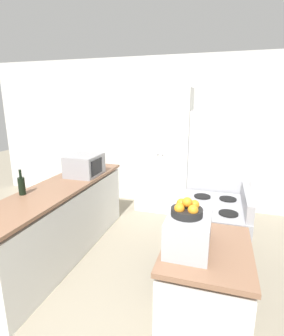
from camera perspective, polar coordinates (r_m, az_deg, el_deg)
wall_back at (r=4.70m, az=5.52°, el=7.47°), size 7.00×0.06×2.60m
counter_left at (r=3.42m, az=-17.34°, el=-11.17°), size 0.60×2.44×0.89m
counter_right at (r=2.21m, az=13.21°, el=-26.58°), size 0.60×0.78×0.89m
pantry_cabinet at (r=4.45m, az=4.71°, el=3.62°), size 0.88×0.52×2.07m
stove at (r=2.85m, az=14.86°, el=-15.86°), size 0.66×0.77×1.05m
refrigerator at (r=3.40m, az=16.23°, el=-3.01°), size 0.71×0.71×1.76m
microwave at (r=3.60m, az=-12.37°, el=0.61°), size 0.40×0.48×0.28m
wine_bottle at (r=3.08m, az=-24.73°, el=-3.45°), size 0.07×0.07×0.28m
toaster_oven at (r=1.86m, az=10.08°, el=-13.40°), size 0.29×0.43×0.24m
fruit_bowl at (r=1.78m, az=9.75°, el=-8.88°), size 0.21×0.21×0.13m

